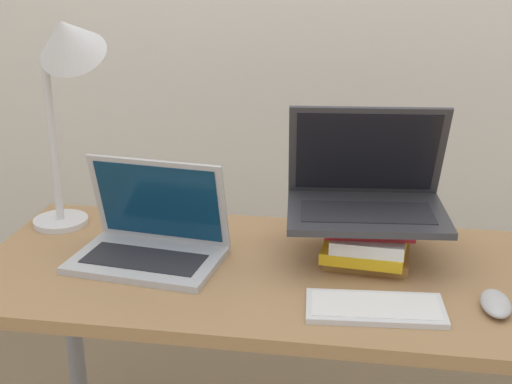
% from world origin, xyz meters
% --- Properties ---
extents(desk, '(1.37, 0.61, 0.71)m').
position_xyz_m(desk, '(0.00, 0.31, 0.62)').
color(desk, '#9E754C').
rests_on(desk, ground_plane).
extents(laptop_left, '(0.36, 0.26, 0.23)m').
position_xyz_m(laptop_left, '(-0.30, 0.31, 0.76)').
color(laptop_left, '#B2B2B7').
rests_on(laptop_left, desk).
extents(book_stack, '(0.21, 0.27, 0.11)m').
position_xyz_m(book_stack, '(0.20, 0.40, 0.76)').
color(book_stack, olive).
rests_on(book_stack, desk).
extents(laptop_on_books, '(0.38, 0.29, 0.25)m').
position_xyz_m(laptop_on_books, '(0.19, 0.41, 0.86)').
color(laptop_on_books, '#333338').
rests_on(laptop_on_books, book_stack).
extents(wireless_keyboard, '(0.29, 0.15, 0.01)m').
position_xyz_m(wireless_keyboard, '(0.22, 0.14, 0.72)').
color(wireless_keyboard, silver).
rests_on(wireless_keyboard, desk).
extents(mouse, '(0.06, 0.11, 0.03)m').
position_xyz_m(mouse, '(0.46, 0.19, 0.72)').
color(mouse, '#B2B2B7').
rests_on(mouse, desk).
extents(desk_lamp, '(0.23, 0.20, 0.57)m').
position_xyz_m(desk_lamp, '(-0.52, 0.44, 1.13)').
color(desk_lamp, silver).
rests_on(desk_lamp, desk).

